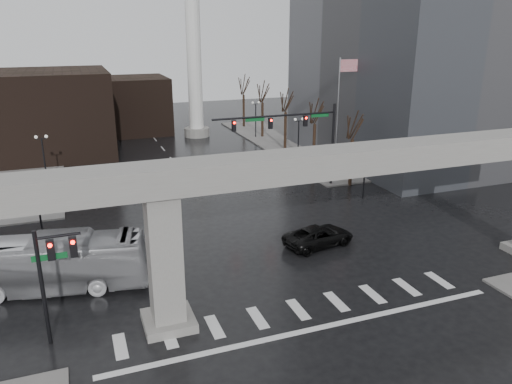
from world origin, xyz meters
TOP-DOWN VIEW (x-y plane):
  - ground at (0.00, 0.00)m, footprint 160.00×160.00m
  - sidewalk_ne at (26.00, 36.00)m, footprint 28.00×36.00m
  - elevated_guideway at (1.26, 0.00)m, footprint 48.00×2.60m
  - building_far_left at (-14.00, 42.00)m, footprint 16.00×14.00m
  - building_far_mid at (-2.00, 52.00)m, footprint 10.00×10.00m
  - smokestack at (6.00, 46.00)m, footprint 3.60×3.60m
  - signal_mast_arm at (8.99, 18.80)m, footprint 12.12×0.43m
  - signal_left_pole at (-12.25, 0.50)m, footprint 2.30×0.30m
  - flagpole_assembly at (15.29, 22.00)m, footprint 2.06×0.12m
  - lamp_right_0 at (13.50, 14.00)m, footprint 1.22×0.32m
  - lamp_right_1 at (13.50, 28.00)m, footprint 1.22×0.32m
  - lamp_right_2 at (13.50, 42.00)m, footprint 1.22×0.32m
  - lamp_left_0 at (-13.50, 14.00)m, footprint 1.22×0.32m
  - lamp_left_1 at (-13.50, 28.00)m, footprint 1.22×0.32m
  - lamp_left_2 at (-13.50, 42.00)m, footprint 1.22×0.32m
  - tree_right_0 at (14.53, 18.02)m, footprint 1.09×1.58m
  - tree_right_1 at (14.53, 26.02)m, footprint 1.09×1.61m
  - tree_right_2 at (14.53, 34.02)m, footprint 1.10×1.63m
  - tree_right_3 at (14.53, 42.02)m, footprint 1.11×1.66m
  - tree_right_4 at (14.53, 50.02)m, footprint 1.12×1.69m
  - pickup_truck at (5.00, 6.26)m, footprint 5.58×3.33m
  - city_bus at (-13.16, 6.26)m, footprint 12.45×5.21m

SIDE VIEW (x-z plane):
  - ground at x=0.00m, z-range 0.00..0.00m
  - sidewalk_ne at x=26.00m, z-range 0.00..0.15m
  - pickup_truck at x=5.00m, z-range 0.00..1.45m
  - city_bus at x=-13.16m, z-range 0.00..3.38m
  - tree_right_0 at x=14.53m, z-range -0.97..6.54m
  - tree_right_1 at x=14.53m, z-range -0.99..6.69m
  - tree_right_2 at x=14.53m, z-range -1.01..6.84m
  - tree_right_3 at x=14.53m, z-range -1.03..6.99m
  - tree_right_4 at x=14.53m, z-range -1.05..7.14m
  - lamp_right_0 at x=13.50m, z-range 0.92..6.03m
  - lamp_right_1 at x=13.50m, z-range 0.92..6.03m
  - lamp_right_2 at x=13.50m, z-range 0.92..6.03m
  - lamp_left_0 at x=-13.50m, z-range 0.92..6.03m
  - lamp_left_1 at x=-13.50m, z-range 0.92..6.03m
  - lamp_left_2 at x=-13.50m, z-range 0.92..6.03m
  - building_far_mid at x=-2.00m, z-range 0.00..8.00m
  - signal_left_pole at x=-12.25m, z-range 1.07..7.07m
  - building_far_left at x=-14.00m, z-range 0.00..10.00m
  - signal_mast_arm at x=8.99m, z-range 1.83..9.83m
  - elevated_guideway at x=1.26m, z-range 2.53..11.23m
  - flagpole_assembly at x=15.29m, z-range 1.53..13.53m
  - smokestack at x=6.00m, z-range -1.65..28.35m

